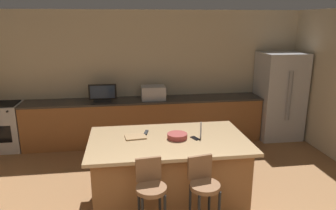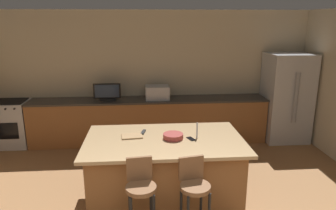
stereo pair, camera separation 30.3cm
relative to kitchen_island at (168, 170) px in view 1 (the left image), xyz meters
The scene contains 15 objects.
wall_back 2.80m from the kitchen_island, 92.03° to the left, with size 7.11×0.12×2.69m, color beige.
counter_back 2.29m from the kitchen_island, 94.00° to the left, with size 4.85×0.62×0.92m.
kitchen_island is the anchor object (origin of this frame).
refrigerator 3.52m from the kitchen_island, 39.06° to the left, with size 0.88×0.81×1.84m.
range_oven 3.74m from the kitchen_island, 142.39° to the left, with size 0.75×0.63×0.94m.
microwave 2.36m from the kitchen_island, 89.64° to the left, with size 0.48×0.36×0.27m, color #B7BABF.
tv_monitor 2.52m from the kitchen_island, 113.97° to the left, with size 0.54×0.16×0.35m.
sink_faucet_back 2.46m from the kitchen_island, 95.03° to the left, with size 0.02×0.02×0.24m, color #B2B2B7.
sink_faucet_island 0.72m from the kitchen_island, ahead, with size 0.02×0.02×0.22m, color #B2B2B7.
bar_stool_left 0.91m from the kitchen_island, 110.76° to the right, with size 0.34×0.35×1.02m.
bar_stool_right 0.91m from the kitchen_island, 72.13° to the right, with size 0.34×0.36×1.01m.
fruit_bowl 0.51m from the kitchen_island, ahead, with size 0.27×0.27×0.07m, color #993833.
cell_phone 0.59m from the kitchen_island, ahead, with size 0.07×0.15×0.01m, color black.
tv_remote 0.61m from the kitchen_island, 136.44° to the left, with size 0.04×0.17×0.02m, color black.
cutting_board 0.65m from the kitchen_island, 164.86° to the left, with size 0.28×0.20×0.02m, color #A87F51.
Camera 1 is at (-0.47, -1.67, 2.49)m, focal length 33.52 mm.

